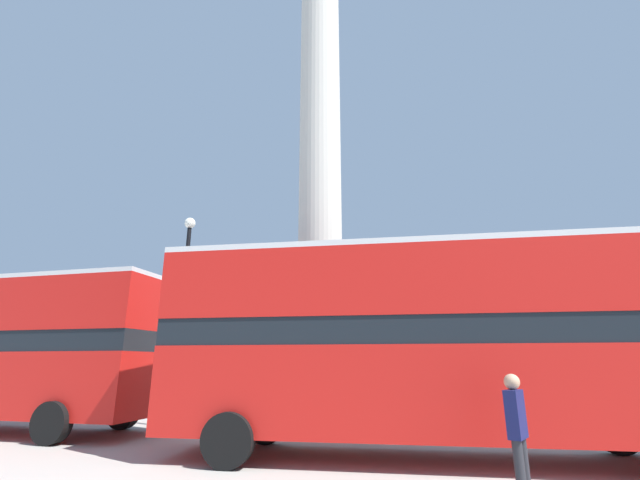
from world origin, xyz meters
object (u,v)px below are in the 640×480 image
object	(u,v)px
bus_a	(429,339)
street_lamp	(182,313)
monument_column	(320,241)
pedestrian_near_lamp	(517,428)

from	to	relation	value
bus_a	street_lamp	distance (m)	8.39
monument_column	bus_a	bearing A→B (deg)	-57.16
monument_column	bus_a	xyz separation A→B (m)	(3.79, -5.87, -4.06)
monument_column	street_lamp	distance (m)	5.74
street_lamp	monument_column	bearing A→B (deg)	35.93
bus_a	pedestrian_near_lamp	xyz separation A→B (m)	(1.11, -2.51, -1.41)
street_lamp	pedestrian_near_lamp	distance (m)	10.73
monument_column	pedestrian_near_lamp	bearing A→B (deg)	-59.69
monument_column	pedestrian_near_lamp	xyz separation A→B (m)	(4.90, -8.38, -5.47)
bus_a	pedestrian_near_lamp	world-z (taller)	bus_a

